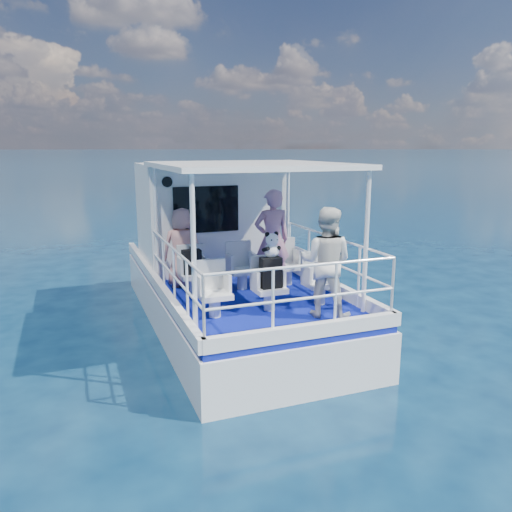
% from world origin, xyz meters
% --- Properties ---
extents(ground, '(2000.00, 2000.00, 0.00)m').
position_xyz_m(ground, '(0.00, 0.00, 0.00)').
color(ground, '#08223C').
rests_on(ground, ground).
extents(hull, '(3.00, 7.00, 1.60)m').
position_xyz_m(hull, '(0.00, 1.00, 0.00)').
color(hull, white).
rests_on(hull, ground).
extents(deck, '(2.90, 6.90, 0.10)m').
position_xyz_m(deck, '(0.00, 1.00, 0.85)').
color(deck, navy).
rests_on(deck, hull).
extents(cabin, '(2.85, 2.00, 2.20)m').
position_xyz_m(cabin, '(0.00, 2.30, 2.00)').
color(cabin, white).
rests_on(cabin, deck).
extents(canopy, '(3.00, 3.20, 0.08)m').
position_xyz_m(canopy, '(0.00, -0.20, 3.14)').
color(canopy, white).
rests_on(canopy, cabin).
extents(canopy_posts, '(2.77, 2.97, 2.20)m').
position_xyz_m(canopy_posts, '(0.00, -0.25, 2.00)').
color(canopy_posts, white).
rests_on(canopy_posts, deck).
extents(railings, '(2.84, 3.59, 1.00)m').
position_xyz_m(railings, '(0.00, -0.58, 1.40)').
color(railings, white).
rests_on(railings, deck).
extents(seat_port_fwd, '(0.48, 0.46, 0.38)m').
position_xyz_m(seat_port_fwd, '(-0.90, 0.20, 1.09)').
color(seat_port_fwd, silver).
rests_on(seat_port_fwd, deck).
extents(seat_center_fwd, '(0.48, 0.46, 0.38)m').
position_xyz_m(seat_center_fwd, '(0.00, 0.20, 1.09)').
color(seat_center_fwd, silver).
rests_on(seat_center_fwd, deck).
extents(seat_stbd_fwd, '(0.48, 0.46, 0.38)m').
position_xyz_m(seat_stbd_fwd, '(0.90, 0.20, 1.09)').
color(seat_stbd_fwd, silver).
rests_on(seat_stbd_fwd, deck).
extents(seat_port_aft, '(0.48, 0.46, 0.38)m').
position_xyz_m(seat_port_aft, '(-0.90, -1.10, 1.09)').
color(seat_port_aft, silver).
rests_on(seat_port_aft, deck).
extents(seat_center_aft, '(0.48, 0.46, 0.38)m').
position_xyz_m(seat_center_aft, '(0.00, -1.10, 1.09)').
color(seat_center_aft, silver).
rests_on(seat_center_aft, deck).
extents(seat_stbd_aft, '(0.48, 0.46, 0.38)m').
position_xyz_m(seat_stbd_aft, '(0.90, -1.10, 1.09)').
color(seat_stbd_aft, silver).
rests_on(seat_stbd_aft, deck).
extents(passenger_port_fwd, '(0.65, 0.56, 1.47)m').
position_xyz_m(passenger_port_fwd, '(-0.97, 0.74, 1.63)').
color(passenger_port_fwd, tan).
rests_on(passenger_port_fwd, deck).
extents(passenger_stbd_fwd, '(0.69, 0.48, 1.81)m').
position_xyz_m(passenger_stbd_fwd, '(0.52, 0.04, 1.81)').
color(passenger_stbd_fwd, '#C17C95').
rests_on(passenger_stbd_fwd, deck).
extents(passenger_stbd_aft, '(1.03, 1.01, 1.67)m').
position_xyz_m(passenger_stbd_aft, '(0.69, -1.64, 1.74)').
color(passenger_stbd_aft, silver).
rests_on(passenger_stbd_aft, deck).
extents(backpack_port, '(0.32, 0.18, 0.42)m').
position_xyz_m(backpack_port, '(-0.94, 0.16, 1.49)').
color(backpack_port, black).
rests_on(backpack_port, seat_port_fwd).
extents(backpack_center, '(0.32, 0.18, 0.48)m').
position_xyz_m(backpack_center, '(0.00, -1.15, 1.52)').
color(backpack_center, black).
rests_on(backpack_center, seat_center_aft).
extents(compact_camera, '(0.09, 0.05, 0.05)m').
position_xyz_m(compact_camera, '(-0.92, 0.17, 1.73)').
color(compact_camera, black).
rests_on(compact_camera, backpack_port).
extents(panda, '(0.26, 0.21, 0.40)m').
position_xyz_m(panda, '(0.02, -1.13, 1.96)').
color(panda, white).
rests_on(panda, backpack_center).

